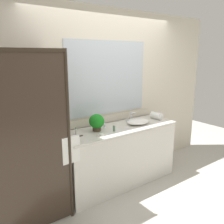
{
  "coord_description": "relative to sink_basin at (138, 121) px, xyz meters",
  "views": [
    {
      "loc": [
        -2.04,
        -2.62,
        1.93
      ],
      "look_at": [
        -0.15,
        0.0,
        1.15
      ],
      "focal_mm": 38.01,
      "sensor_mm": 36.0,
      "label": 1
    }
  ],
  "objects": [
    {
      "name": "ground_plane",
      "position": [
        -0.33,
        0.02,
        -0.94
      ],
      "size": [
        8.0,
        8.0,
        0.0
      ],
      "primitive_type": "plane",
      "color": "#B7B2A8"
    },
    {
      "name": "wall_back_with_mirror",
      "position": [
        -0.33,
        0.37,
        0.37
      ],
      "size": [
        4.4,
        0.06,
        2.6
      ],
      "color": "beige",
      "rests_on": "ground_plane"
    },
    {
      "name": "amenity_bottle_lotion",
      "position": [
        -1.02,
        0.1,
        0.01
      ],
      "size": [
        0.03,
        0.03,
        0.1
      ],
      "color": "white",
      "rests_on": "vanity_cabinet"
    },
    {
      "name": "amenity_bottle_body_wash",
      "position": [
        -0.53,
        0.15,
        0.01
      ],
      "size": [
        0.03,
        0.03,
        0.09
      ],
      "color": "silver",
      "rests_on": "vanity_cabinet"
    },
    {
      "name": "rolled_towel_near_edge",
      "position": [
        0.43,
        0.03,
        0.02
      ],
      "size": [
        0.13,
        0.2,
        0.11
      ],
      "primitive_type": "cylinder",
      "rotation": [
        1.57,
        0.0,
        0.1
      ],
      "color": "white",
      "rests_on": "vanity_cabinet"
    },
    {
      "name": "faucet",
      "position": [
        0.0,
        0.17,
        0.01
      ],
      "size": [
        0.17,
        0.13,
        0.16
      ],
      "color": "silver",
      "rests_on": "vanity_cabinet"
    },
    {
      "name": "soap_dish",
      "position": [
        -0.77,
        -0.13,
        -0.02
      ],
      "size": [
        0.1,
        0.07,
        0.04
      ],
      "color": "silver",
      "rests_on": "vanity_cabinet"
    },
    {
      "name": "vanity_cabinet",
      "position": [
        -0.33,
        0.03,
        -0.49
      ],
      "size": [
        1.8,
        0.58,
        0.9
      ],
      "color": "silver",
      "rests_on": "ground_plane"
    },
    {
      "name": "shower_enclosure",
      "position": [
        -1.61,
        -0.17,
        0.08
      ],
      "size": [
        1.2,
        0.59,
        2.0
      ],
      "color": "#2D2319",
      "rests_on": "ground_plane"
    },
    {
      "name": "potted_plant",
      "position": [
        -0.7,
        0.08,
        0.09
      ],
      "size": [
        0.21,
        0.21,
        0.24
      ],
      "color": "#473828",
      "rests_on": "vanity_cabinet"
    },
    {
      "name": "sink_basin",
      "position": [
        0.0,
        0.0,
        0.0
      ],
      "size": [
        0.39,
        0.28,
        0.08
      ],
      "primitive_type": "ellipsoid",
      "color": "white",
      "rests_on": "vanity_cabinet"
    },
    {
      "name": "amenity_bottle_shampoo",
      "position": [
        -0.51,
        -0.07,
        0.0
      ],
      "size": [
        0.03,
        0.03,
        0.09
      ],
      "color": "#4C7056",
      "rests_on": "vanity_cabinet"
    }
  ]
}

